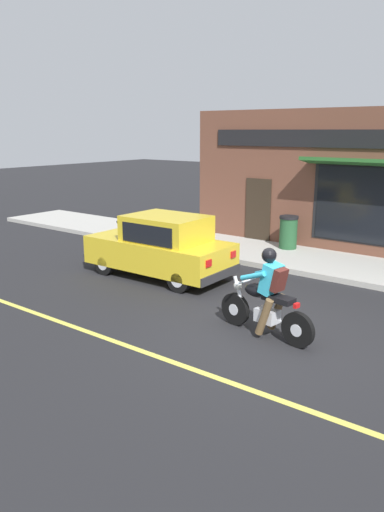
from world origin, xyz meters
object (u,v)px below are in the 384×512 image
object	(u,v)px
car_hatchback	(161,247)
fire_hydrant	(187,229)
motorcycle_with_rider	(267,300)
trash_bin	(288,232)

from	to	relation	value
car_hatchback	fire_hydrant	distance (m)	3.45
motorcycle_with_rider	car_hatchback	distance (m)	4.27
motorcycle_with_rider	car_hatchback	world-z (taller)	motorcycle_with_rider
motorcycle_with_rider	fire_hydrant	distance (m)	7.25
car_hatchback	fire_hydrant	world-z (taller)	car_hatchback
motorcycle_with_rider	trash_bin	size ratio (longest dim) A/B	2.05
trash_bin	fire_hydrant	size ratio (longest dim) A/B	1.11
car_hatchback	trash_bin	world-z (taller)	car_hatchback
fire_hydrant	motorcycle_with_rider	bearing A→B (deg)	-130.87
car_hatchback	trash_bin	distance (m)	4.43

